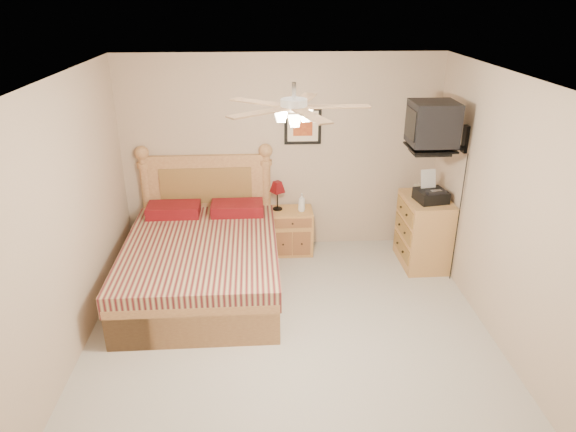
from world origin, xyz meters
The scene contains 16 objects.
floor centered at (0.00, 0.00, 0.00)m, with size 4.50×4.50×0.00m, color #ACA69B.
ceiling centered at (0.00, 0.00, 2.50)m, with size 4.00×4.50×0.04m, color white.
wall_back centered at (0.00, 2.25, 1.25)m, with size 4.00×0.04×2.50m, color tan.
wall_left centered at (-2.00, 0.00, 1.25)m, with size 0.04×4.50×2.50m, color tan.
wall_right centered at (2.00, 0.00, 1.25)m, with size 0.04×4.50×2.50m, color tan.
bed centered at (-0.95, 1.12, 0.70)m, with size 1.66×2.17×1.41m, color #A26743, non-canonical shape.
nightstand centered at (0.12, 2.00, 0.29)m, with size 0.54×0.40×0.58m, color #AF703B.
table_lamp centered at (-0.06, 2.05, 0.77)m, with size 0.21×0.21×0.38m, color #5E0B0E, non-canonical shape.
lotion_bottle centered at (0.25, 1.98, 0.70)m, with size 0.09×0.09×0.24m, color silver.
framed_picture centered at (0.27, 2.23, 1.62)m, with size 0.46×0.04×0.46m, color black.
dresser centered at (1.73, 1.60, 0.44)m, with size 0.51×0.74×0.87m, color tan.
fax_machine centered at (1.74, 1.52, 1.05)m, with size 0.33×0.36×0.36m, color black, non-canonical shape.
magazine_lower centered at (1.70, 1.90, 0.89)m, with size 0.21×0.28×0.03m, color #BBAF94.
magazine_upper centered at (1.74, 1.91, 0.91)m, with size 0.22×0.29×0.02m, color tan.
wall_tv centered at (1.75, 1.34, 1.81)m, with size 0.56×0.46×0.58m, color black, non-canonical shape.
ceiling_fan centered at (0.00, -0.20, 2.36)m, with size 1.14×1.14×0.28m, color white, non-canonical shape.
Camera 1 is at (-0.25, -4.01, 3.15)m, focal length 32.00 mm.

